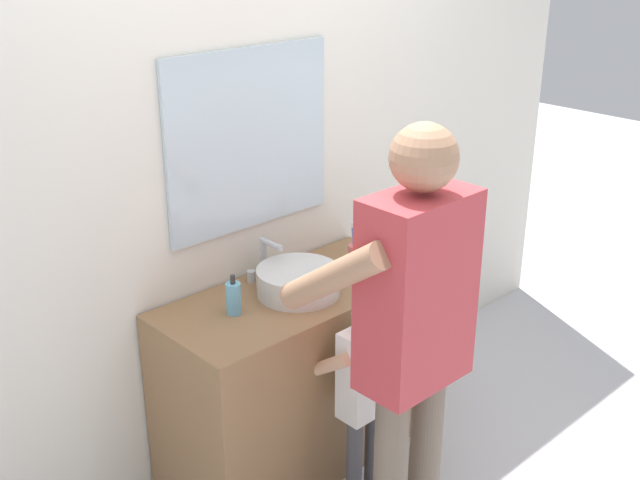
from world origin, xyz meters
TOP-DOWN VIEW (x-y plane):
  - back_wall at (0.00, 0.62)m, footprint 4.40×0.10m
  - vanity_cabinet at (0.00, 0.30)m, footprint 1.19×0.54m
  - sink_basin at (0.00, 0.28)m, footprint 0.35×0.35m
  - faucet at (0.00, 0.49)m, footprint 0.18×0.14m
  - toothbrush_cup at (0.38, 0.32)m, footprint 0.07×0.07m
  - soap_bottle at (-0.30, 0.32)m, footprint 0.06×0.06m
  - child_toddler at (0.00, -0.10)m, footprint 0.29×0.29m
  - adult_parent at (-0.11, -0.41)m, footprint 0.52×0.55m

SIDE VIEW (x-z plane):
  - vanity_cabinet at x=0.00m, z-range 0.00..0.82m
  - child_toddler at x=0.00m, z-range 0.09..1.03m
  - toothbrush_cup at x=0.38m, z-range 0.77..0.98m
  - sink_basin at x=0.00m, z-range 0.82..0.93m
  - soap_bottle at x=-0.30m, z-range 0.80..0.97m
  - faucet at x=0.00m, z-range 0.81..0.99m
  - adult_parent at x=-0.11m, z-range 0.17..1.86m
  - back_wall at x=0.00m, z-range 0.00..2.70m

